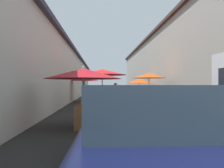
# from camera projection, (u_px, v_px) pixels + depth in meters

# --- Properties ---
(ground) EXTENTS (90.00, 90.00, 0.00)m
(ground) POSITION_uv_depth(u_px,v_px,m) (121.00, 105.00, 14.65)
(ground) COLOR #282826
(building_left_whitewash) EXTENTS (49.80, 7.50, 4.71)m
(building_left_whitewash) POSITION_uv_depth(u_px,v_px,m) (27.00, 74.00, 16.47)
(building_left_whitewash) COLOR beige
(building_left_whitewash) RESTS_ON ground
(building_right_concrete) EXTENTS (49.80, 7.50, 6.82)m
(building_right_concrete) POSITION_uv_depth(u_px,v_px,m) (205.00, 62.00, 17.33)
(building_right_concrete) COLOR #A39E93
(building_right_concrete) RESTS_ON ground
(fruit_stall_near_left) EXTENTS (2.81, 2.81, 2.43)m
(fruit_stall_near_left) POSITION_uv_depth(u_px,v_px,m) (102.00, 77.00, 11.88)
(fruit_stall_near_left) COLOR #9E9EA3
(fruit_stall_near_left) RESTS_ON ground
(fruit_stall_far_left) EXTENTS (2.60, 2.60, 2.41)m
(fruit_stall_far_left) POSITION_uv_depth(u_px,v_px,m) (148.00, 80.00, 15.57)
(fruit_stall_far_left) COLOR #9E9EA3
(fruit_stall_far_left) RESTS_ON ground
(fruit_stall_mid_lane) EXTENTS (2.45, 2.45, 2.15)m
(fruit_stall_mid_lane) POSITION_uv_depth(u_px,v_px,m) (139.00, 83.00, 20.63)
(fruit_stall_mid_lane) COLOR #9E9EA3
(fruit_stall_mid_lane) RESTS_ON ground
(fruit_stall_near_right) EXTENTS (2.64, 2.64, 2.10)m
(fruit_stall_near_right) POSITION_uv_depth(u_px,v_px,m) (84.00, 81.00, 7.01)
(fruit_stall_near_right) COLOR #9E9EA3
(fruit_stall_near_right) RESTS_ON ground
(fruit_stall_far_right) EXTENTS (2.41, 2.41, 2.24)m
(fruit_stall_far_right) POSITION_uv_depth(u_px,v_px,m) (85.00, 82.00, 17.37)
(fruit_stall_far_right) COLOR #9E9EA3
(fruit_stall_far_right) RESTS_ON ground
(hatchback_car) EXTENTS (3.95, 2.00, 1.45)m
(hatchback_car) POSITION_uv_depth(u_px,v_px,m) (141.00, 131.00, 3.14)
(hatchback_car) COLOR #0F1438
(hatchback_car) RESTS_ON ground
(vendor_by_crates) EXTENTS (0.34, 0.61, 1.59)m
(vendor_by_crates) POSITION_uv_depth(u_px,v_px,m) (116.00, 93.00, 13.08)
(vendor_by_crates) COLOR navy
(vendor_by_crates) RESTS_ON ground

